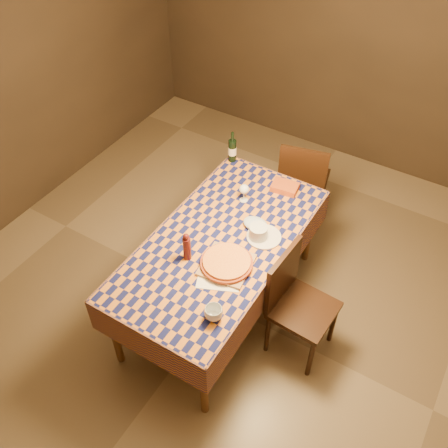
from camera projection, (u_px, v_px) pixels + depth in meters
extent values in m
plane|color=brown|center=(221.00, 304.00, 4.16)|extent=(5.00, 5.00, 0.00)
cube|color=#34271D|center=(359.00, 34.00, 4.72)|extent=(4.50, 0.10, 2.70)
cylinder|color=brown|center=(114.00, 331.00, 3.53)|extent=(0.06, 0.06, 0.75)
cylinder|color=brown|center=(204.00, 384.00, 3.25)|extent=(0.06, 0.06, 0.75)
cylinder|color=brown|center=(233.00, 198.00, 4.54)|extent=(0.06, 0.06, 0.75)
cylinder|color=brown|center=(309.00, 229.00, 4.25)|extent=(0.06, 0.06, 0.75)
cube|color=brown|center=(220.00, 244.00, 3.64)|extent=(0.90, 1.80, 0.03)
cube|color=brown|center=(220.00, 242.00, 3.62)|extent=(0.92, 1.82, 0.02)
cube|color=brown|center=(145.00, 347.00, 3.17)|extent=(0.94, 0.01, 0.30)
cube|color=brown|center=(276.00, 186.00, 4.27)|extent=(0.94, 0.01, 0.30)
cube|color=brown|center=(170.00, 231.00, 3.89)|extent=(0.01, 1.84, 0.30)
cube|color=brown|center=(276.00, 280.00, 3.55)|extent=(0.01, 1.84, 0.30)
cube|color=#A3774C|center=(227.00, 265.00, 3.44)|extent=(0.37, 0.37, 0.02)
cylinder|color=#943918|center=(227.00, 263.00, 3.42)|extent=(0.37, 0.37, 0.02)
cylinder|color=orange|center=(227.00, 261.00, 3.41)|extent=(0.34, 0.34, 0.02)
cylinder|color=#4A1211|center=(187.00, 248.00, 3.43)|extent=(0.06, 0.06, 0.19)
sphere|color=#4A1211|center=(186.00, 237.00, 3.35)|extent=(0.04, 0.04, 0.04)
imported|color=#5A3F4B|center=(219.00, 261.00, 3.45)|extent=(0.17, 0.17, 0.05)
cylinder|color=white|center=(244.00, 200.00, 3.92)|extent=(0.07, 0.07, 0.00)
cylinder|color=white|center=(244.00, 196.00, 3.90)|extent=(0.01, 0.01, 0.07)
sphere|color=white|center=(244.00, 189.00, 3.84)|extent=(0.08, 0.08, 0.08)
ellipsoid|color=#420908|center=(244.00, 190.00, 3.85)|extent=(0.05, 0.05, 0.03)
cylinder|color=black|center=(232.00, 151.00, 4.22)|extent=(0.08, 0.08, 0.20)
cylinder|color=black|center=(232.00, 137.00, 4.12)|extent=(0.03, 0.03, 0.08)
cylinder|color=beige|center=(232.00, 151.00, 4.22)|extent=(0.09, 0.09, 0.07)
cylinder|color=silver|center=(258.00, 233.00, 3.60)|extent=(0.15, 0.15, 0.11)
cube|color=#B84918|center=(285.00, 187.00, 4.00)|extent=(0.22, 0.17, 0.05)
cylinder|color=silver|center=(264.00, 237.00, 3.63)|extent=(0.31, 0.31, 0.01)
imported|color=silver|center=(214.00, 313.00, 3.11)|extent=(0.15, 0.15, 0.09)
cube|color=white|center=(219.00, 277.00, 3.37)|extent=(0.35, 0.32, 0.00)
ellipsoid|color=#ACC0DC|center=(255.00, 224.00, 3.70)|extent=(0.23, 0.20, 0.06)
cube|color=black|center=(304.00, 180.00, 4.60)|extent=(0.50, 0.50, 0.04)
cube|color=black|center=(302.00, 171.00, 4.29)|extent=(0.42, 0.13, 0.46)
cylinder|color=black|center=(323.00, 191.00, 4.85)|extent=(0.04, 0.04, 0.43)
cylinder|color=black|center=(287.00, 183.00, 4.93)|extent=(0.04, 0.04, 0.43)
cylinder|color=black|center=(316.00, 215.00, 4.61)|extent=(0.04, 0.04, 0.43)
cylinder|color=black|center=(278.00, 207.00, 4.69)|extent=(0.04, 0.04, 0.43)
cube|color=black|center=(304.00, 310.00, 3.57)|extent=(0.44, 0.44, 0.04)
cube|color=black|center=(283.00, 276.00, 3.47)|extent=(0.06, 0.42, 0.46)
cylinder|color=black|center=(311.00, 358.00, 3.56)|extent=(0.04, 0.04, 0.43)
cylinder|color=black|center=(333.00, 323.00, 3.77)|extent=(0.04, 0.04, 0.43)
cylinder|color=black|center=(267.00, 334.00, 3.70)|extent=(0.04, 0.04, 0.43)
cylinder|color=black|center=(291.00, 301.00, 3.91)|extent=(0.04, 0.04, 0.43)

